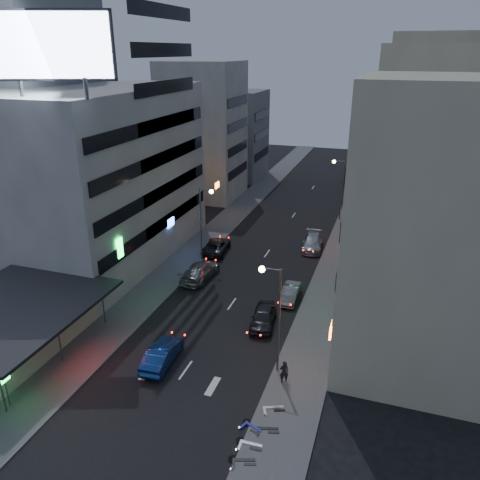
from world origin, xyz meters
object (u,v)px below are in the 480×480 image
at_px(parked_car_right_mid, 290,293).
at_px(person, 284,372).
at_px(parked_car_left, 216,246).
at_px(scooter_blue, 263,423).
at_px(road_car_blue, 162,354).
at_px(scooter_black_a, 256,450).
at_px(scooter_silver_a, 263,437).
at_px(scooter_black_b, 279,420).
at_px(parked_car_right_near, 263,317).
at_px(scooter_silver_b, 284,398).
at_px(road_car_silver, 200,271).
at_px(parked_car_right_far, 313,243).

bearing_deg(parked_car_right_mid, person, -80.35).
relative_size(parked_car_left, scooter_blue, 2.80).
distance_m(road_car_blue, scooter_black_a, 10.96).
height_order(parked_car_left, scooter_silver_a, parked_car_left).
height_order(scooter_blue, scooter_black_b, scooter_black_b).
relative_size(parked_car_right_near, person, 2.71).
distance_m(scooter_silver_a, scooter_silver_b, 3.57).
height_order(person, scooter_silver_b, person).
relative_size(scooter_blue, scooter_black_b, 0.97).
bearing_deg(parked_car_right_near, parked_car_right_mid, 69.70).
bearing_deg(parked_car_right_near, scooter_black_a, -82.68).
relative_size(road_car_blue, scooter_blue, 2.52).
height_order(parked_car_right_near, scooter_black_a, parked_car_right_near).
bearing_deg(scooter_blue, scooter_silver_a, -143.22).
height_order(road_car_blue, scooter_silver_b, road_car_blue).
relative_size(parked_car_right_mid, person, 2.39).
bearing_deg(parked_car_left, scooter_silver_b, 114.69).
xyz_separation_m(person, scooter_blue, (-0.12, -4.78, -0.27)).
distance_m(parked_car_right_mid, scooter_black_a, 18.63).
bearing_deg(scooter_silver_b, scooter_black_b, 161.58).
xyz_separation_m(scooter_silver_a, scooter_blue, (-0.30, 1.05, -0.04)).
height_order(road_car_silver, scooter_black_a, road_car_silver).
bearing_deg(scooter_silver_a, parked_car_right_far, 2.98).
distance_m(parked_car_right_mid, parked_car_right_far, 12.53).
distance_m(parked_car_right_mid, scooter_silver_a, 17.58).
height_order(parked_car_right_near, parked_car_right_mid, parked_car_right_near).
xyz_separation_m(parked_car_left, scooter_blue, (12.52, -24.53, -0.04)).
bearing_deg(scooter_black_a, parked_car_right_far, -13.20).
relative_size(parked_car_right_near, road_car_silver, 0.80).
distance_m(scooter_black_a, scooter_blue, 2.12).
bearing_deg(parked_car_left, person, 116.40).
xyz_separation_m(parked_car_right_near, person, (3.37, -6.66, 0.18)).
xyz_separation_m(road_car_silver, scooter_black_a, (11.83, -19.85, -0.13)).
height_order(parked_car_right_near, scooter_blue, parked_car_right_near).
distance_m(scooter_black_b, scooter_silver_b, 1.97).
xyz_separation_m(scooter_black_a, scooter_blue, (-0.17, 2.11, -0.01)).
distance_m(parked_car_right_mid, scooter_silver_b, 14.14).
relative_size(parked_car_right_near, scooter_silver_a, 2.29).
xyz_separation_m(parked_car_right_far, scooter_silver_b, (2.97, -26.40, -0.04)).
bearing_deg(scooter_silver_a, road_car_blue, 58.63).
bearing_deg(scooter_black_b, scooter_blue, 107.83).
bearing_deg(road_car_silver, parked_car_right_far, -127.23).
bearing_deg(road_car_blue, parked_car_right_far, -108.64).
relative_size(parked_car_left, scooter_silver_b, 2.63).
xyz_separation_m(parked_car_right_mid, scooter_black_b, (2.90, -15.83, 0.04)).
distance_m(parked_car_right_far, scooter_black_a, 31.12).
relative_size(scooter_blue, scooter_silver_b, 0.94).
bearing_deg(parked_car_right_mid, road_car_blue, -119.94).
height_order(road_car_blue, scooter_black_a, road_car_blue).
relative_size(parked_car_right_near, scooter_black_b, 2.38).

